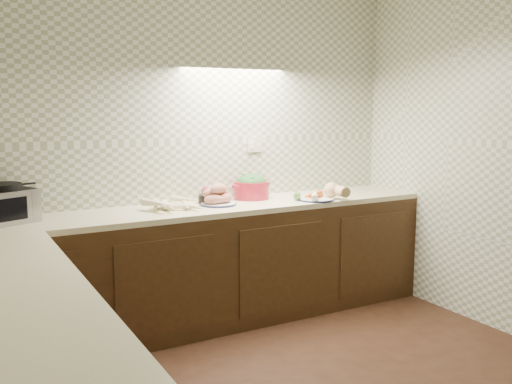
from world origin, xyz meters
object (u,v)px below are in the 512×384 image
onion_bowl (209,196)px  dutch_oven (251,187)px  toaster_oven (4,205)px  veg_plate (323,194)px  parsnip_pile (172,206)px  sweet_potato_plate (218,196)px

onion_bowl → dutch_oven: dutch_oven is taller
toaster_oven → veg_plate: bearing=-27.8°
parsnip_pile → toaster_oven: bearing=175.5°
toaster_oven → veg_plate: (2.30, -0.24, -0.07)m
parsnip_pile → dutch_oven: (0.74, 0.17, 0.06)m
sweet_potato_plate → dutch_oven: 0.39m
onion_bowl → toaster_oven: bearing=-177.7°
dutch_oven → veg_plate: dutch_oven is taller
toaster_oven → sweet_potato_plate: size_ratio=1.58×
parsnip_pile → onion_bowl: 0.39m
onion_bowl → veg_plate: size_ratio=0.41×
parsnip_pile → dutch_oven: size_ratio=1.15×
toaster_oven → onion_bowl: (1.45, 0.06, -0.07)m
toaster_oven → onion_bowl: size_ratio=2.51×
sweet_potato_plate → veg_plate: sweet_potato_plate is taller
toaster_oven → dutch_oven: 1.83m
parsnip_pile → veg_plate: 1.22m
onion_bowl → dutch_oven: 0.38m
onion_bowl → veg_plate: bearing=-19.3°
sweet_potato_plate → onion_bowl: sweet_potato_plate is taller
toaster_oven → dutch_oven: toaster_oven is taller
sweet_potato_plate → toaster_oven: bearing=177.9°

